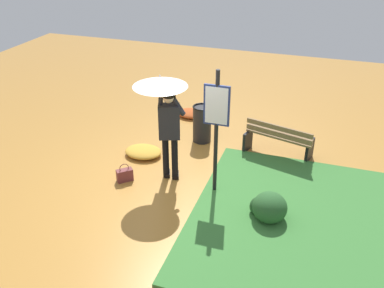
# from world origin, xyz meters

# --- Properties ---
(ground_plane) EXTENTS (18.00, 18.00, 0.00)m
(ground_plane) POSITION_xyz_m (0.00, 0.00, 0.00)
(ground_plane) COLOR #B27A33
(grass_verge) EXTENTS (4.80, 4.00, 0.05)m
(grass_verge) POSITION_xyz_m (-3.12, 0.54, 0.03)
(grass_verge) COLOR #387533
(grass_verge) RESTS_ON ground_plane
(person_with_umbrella) EXTENTS (0.96, 0.96, 2.04)m
(person_with_umbrella) POSITION_xyz_m (0.10, -0.07, 1.55)
(person_with_umbrella) COLOR black
(person_with_umbrella) RESTS_ON ground_plane
(info_sign_post) EXTENTS (0.44, 0.07, 2.30)m
(info_sign_post) POSITION_xyz_m (-0.90, 0.11, 1.44)
(info_sign_post) COLOR black
(info_sign_post) RESTS_ON ground_plane
(handbag) EXTENTS (0.32, 0.31, 0.37)m
(handbag) POSITION_xyz_m (0.79, 0.30, 0.13)
(handbag) COLOR brown
(handbag) RESTS_ON ground_plane
(park_bench) EXTENTS (1.43, 0.72, 0.75)m
(park_bench) POSITION_xyz_m (-1.79, -1.56, 0.40)
(park_bench) COLOR black
(park_bench) RESTS_ON ground_plane
(trash_bin) EXTENTS (0.42, 0.42, 0.83)m
(trash_bin) POSITION_xyz_m (-0.10, -1.71, 0.42)
(trash_bin) COLOR black
(trash_bin) RESTS_ON ground_plane
(shrub_cluster) EXTENTS (0.62, 0.57, 0.51)m
(shrub_cluster) POSITION_xyz_m (-1.94, 0.60, 0.24)
(shrub_cluster) COLOR #285628
(shrub_cluster) RESTS_ON ground_plane
(leaf_pile_near_person) EXTENTS (0.71, 0.57, 0.16)m
(leaf_pile_near_person) POSITION_xyz_m (0.54, -2.87, 0.08)
(leaf_pile_near_person) COLOR #B74C1E
(leaf_pile_near_person) RESTS_ON ground_plane
(leaf_pile_by_bench) EXTENTS (0.77, 0.62, 0.17)m
(leaf_pile_by_bench) POSITION_xyz_m (0.86, -0.69, 0.09)
(leaf_pile_by_bench) COLOR gold
(leaf_pile_by_bench) RESTS_ON ground_plane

